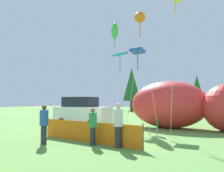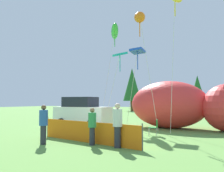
# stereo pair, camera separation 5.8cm
# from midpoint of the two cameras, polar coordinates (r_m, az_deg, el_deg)

# --- Properties ---
(ground_plane) EXTENTS (120.00, 120.00, 0.00)m
(ground_plane) POSITION_cam_midpoint_polar(r_m,az_deg,el_deg) (15.14, -2.92, -10.82)
(ground_plane) COLOR #609342
(parked_car) EXTENTS (4.25, 2.13, 2.24)m
(parked_car) POSITION_cam_midpoint_polar(r_m,az_deg,el_deg) (18.98, -6.76, -5.98)
(parked_car) COLOR white
(parked_car) RESTS_ON ground
(folding_chair) EXTENTS (0.58, 0.58, 0.91)m
(folding_chair) POSITION_cam_midpoint_polar(r_m,az_deg,el_deg) (14.33, 9.82, -9.01)
(folding_chair) COLOR #267F33
(folding_chair) RESTS_ON ground
(inflatable_cat) EXTENTS (8.32, 3.78, 3.37)m
(inflatable_cat) POSITION_cam_midpoint_polar(r_m,az_deg,el_deg) (18.13, 16.00, -4.53)
(inflatable_cat) COLOR red
(inflatable_cat) RESTS_ON ground
(safety_fence) EXTENTS (6.08, 1.24, 1.07)m
(safety_fence) POSITION_cam_midpoint_polar(r_m,az_deg,el_deg) (11.98, -5.57, -10.42)
(safety_fence) COLOR orange
(safety_fence) RESTS_ON ground
(spectator_in_grey_shirt) EXTENTS (0.36, 0.36, 1.64)m
(spectator_in_grey_shirt) POSITION_cam_midpoint_polar(r_m,az_deg,el_deg) (11.20, -4.40, -8.81)
(spectator_in_grey_shirt) COLOR #2D2D38
(spectator_in_grey_shirt) RESTS_ON ground
(spectator_in_yellow_shirt) EXTENTS (0.40, 0.40, 1.85)m
(spectator_in_yellow_shirt) POSITION_cam_midpoint_polar(r_m,az_deg,el_deg) (10.54, 1.43, -8.54)
(spectator_in_yellow_shirt) COLOR #2D2D38
(spectator_in_yellow_shirt) RESTS_ON ground
(spectator_in_white_shirt) EXTENTS (0.38, 0.38, 1.77)m
(spectator_in_white_shirt) POSITION_cam_midpoint_polar(r_m,az_deg,el_deg) (11.76, -15.26, -8.11)
(spectator_in_white_shirt) COLOR #2D2D38
(spectator_in_white_shirt) RESTS_ON ground
(kite_teal_diamond) EXTENTS (2.66, 1.77, 5.66)m
(kite_teal_diamond) POSITION_cam_midpoint_polar(r_m,az_deg,el_deg) (18.74, 1.88, 6.99)
(kite_teal_diamond) COLOR silver
(kite_teal_diamond) RESTS_ON ground
(kite_green_fish) EXTENTS (2.11, 3.79, 8.39)m
(kite_green_fish) POSITION_cam_midpoint_polar(r_m,az_deg,el_deg) (21.66, 0.70, 12.29)
(kite_green_fish) COLOR silver
(kite_green_fish) RESTS_ON ground
(kite_blue_box) EXTENTS (1.88, 1.61, 5.58)m
(kite_blue_box) POSITION_cam_midpoint_polar(r_m,az_deg,el_deg) (17.56, 5.94, 7.68)
(kite_blue_box) COLOR silver
(kite_blue_box) RESTS_ON ground
(kite_orange_flower) EXTENTS (1.35, 1.04, 7.82)m
(kite_orange_flower) POSITION_cam_midpoint_polar(r_m,az_deg,el_deg) (17.11, 6.47, 15.20)
(kite_orange_flower) COLOR silver
(kite_orange_flower) RESTS_ON ground
(horizon_tree_east) EXTENTS (2.70, 2.70, 6.44)m
(horizon_tree_east) POSITION_cam_midpoint_polar(r_m,az_deg,el_deg) (46.27, 18.98, -0.74)
(horizon_tree_east) COLOR brown
(horizon_tree_east) RESTS_ON ground
(horizon_tree_west) EXTENTS (3.42, 3.42, 8.16)m
(horizon_tree_west) POSITION_cam_midpoint_polar(r_m,az_deg,el_deg) (47.36, 4.64, 0.30)
(horizon_tree_west) COLOR brown
(horizon_tree_west) RESTS_ON ground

